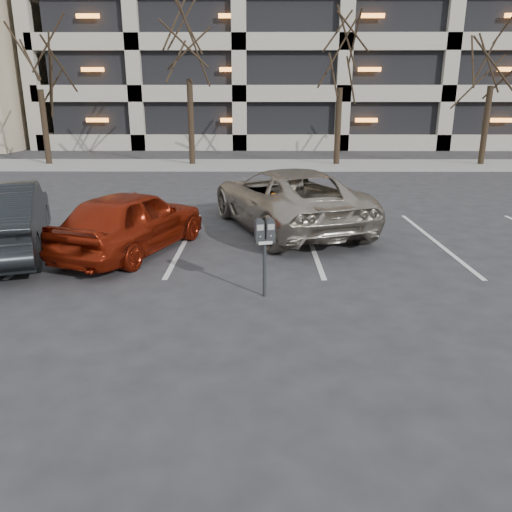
% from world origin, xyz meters
% --- Properties ---
extents(ground, '(140.00, 140.00, 0.00)m').
position_xyz_m(ground, '(0.00, 0.00, 0.00)').
color(ground, '#28282B').
rests_on(ground, ground).
extents(sidewalk, '(80.00, 4.00, 0.12)m').
position_xyz_m(sidewalk, '(0.00, 16.00, 0.06)').
color(sidewalk, gray).
rests_on(sidewalk, ground).
extents(stall_lines, '(16.90, 5.20, 0.00)m').
position_xyz_m(stall_lines, '(-1.40, 2.30, 0.01)').
color(stall_lines, silver).
rests_on(stall_lines, ground).
extents(parking_garage, '(52.00, 20.00, 19.00)m').
position_xyz_m(parking_garage, '(12.00, 33.84, 9.26)').
color(parking_garage, black).
rests_on(parking_garage, ground).
extents(tree_a, '(3.48, 3.48, 7.90)m').
position_xyz_m(tree_a, '(-10.00, 16.00, 5.71)').
color(tree_a, black).
rests_on(tree_a, ground).
extents(tree_b, '(3.92, 3.92, 8.91)m').
position_xyz_m(tree_b, '(-3.00, 16.00, 6.44)').
color(tree_b, black).
rests_on(tree_b, ground).
extents(tree_c, '(3.54, 3.54, 8.05)m').
position_xyz_m(tree_c, '(4.00, 16.00, 5.82)').
color(tree_c, black).
rests_on(tree_c, ground).
extents(tree_d, '(3.63, 3.63, 8.25)m').
position_xyz_m(tree_d, '(11.00, 16.00, 5.96)').
color(tree_d, black).
rests_on(tree_d, ground).
extents(parking_meter, '(0.34, 0.19, 1.25)m').
position_xyz_m(parking_meter, '(0.35, -1.03, 0.96)').
color(parking_meter, black).
rests_on(parking_meter, ground).
extents(suv_silver, '(4.13, 5.84, 1.48)m').
position_xyz_m(suv_silver, '(0.92, 3.49, 0.74)').
color(suv_silver, '#AA9F91').
rests_on(suv_silver, ground).
extents(car_red, '(2.81, 4.19, 1.32)m').
position_xyz_m(car_red, '(-2.35, 1.41, 0.66)').
color(car_red, maroon).
rests_on(car_red, ground).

